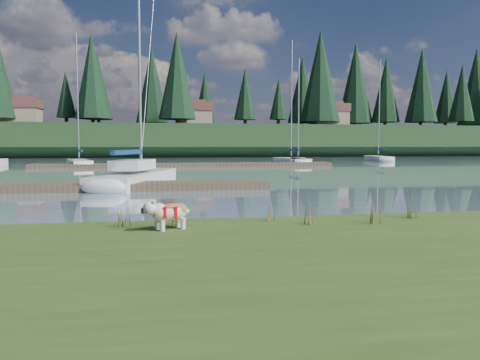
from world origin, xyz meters
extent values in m
plane|color=#839DAD|center=(0.00, 30.00, 0.00)|extent=(200.00, 200.00, 0.00)
cube|color=#36501B|center=(0.00, -6.00, 0.17)|extent=(60.00, 9.00, 0.35)
cube|color=black|center=(0.00, 73.00, 2.50)|extent=(200.00, 20.00, 5.00)
cylinder|color=silver|center=(-0.66, -2.78, 0.45)|extent=(0.10, 0.10, 0.20)
cylinder|color=silver|center=(-0.74, -2.59, 0.45)|extent=(0.10, 0.10, 0.20)
cylinder|color=silver|center=(-0.29, -2.62, 0.45)|extent=(0.10, 0.10, 0.20)
cylinder|color=silver|center=(-0.37, -2.43, 0.45)|extent=(0.10, 0.10, 0.20)
ellipsoid|color=silver|center=(-0.50, -2.60, 0.66)|extent=(0.74, 0.57, 0.31)
ellipsoid|color=#9D5F3B|center=(-0.50, -2.60, 0.76)|extent=(0.55, 0.47, 0.11)
ellipsoid|color=silver|center=(-0.87, -2.76, 0.76)|extent=(0.31, 0.31, 0.23)
cube|color=black|center=(-0.97, -2.80, 0.72)|extent=(0.11, 0.13, 0.09)
cube|color=white|center=(-1.64, 11.93, 0.22)|extent=(4.10, 8.60, 0.70)
ellipsoid|color=white|center=(-0.51, 15.97, 0.22)|extent=(2.38, 2.70, 0.70)
cylinder|color=silver|center=(-1.43, 12.67, 7.16)|extent=(0.14, 0.14, 12.73)
cube|color=navy|center=(-1.97, 10.73, 1.55)|extent=(1.22, 3.73, 0.20)
cube|color=white|center=(-1.76, 11.47, 0.95)|extent=(2.11, 3.30, 0.45)
cube|color=#4C3D2C|center=(-4.00, 9.00, 0.15)|extent=(16.00, 2.00, 0.30)
cube|color=#4C3D2C|center=(2.00, 30.00, 0.15)|extent=(26.00, 2.20, 0.30)
ellipsoid|color=white|center=(-15.69, 38.61, 0.22)|extent=(1.30, 1.62, 0.70)
cube|color=white|center=(-7.39, 32.63, 0.22)|extent=(3.25, 7.13, 0.70)
ellipsoid|color=white|center=(-8.25, 36.00, 0.22)|extent=(1.94, 2.21, 0.70)
cylinder|color=silver|center=(-7.39, 32.63, 6.23)|extent=(0.12, 0.12, 10.87)
cube|color=navy|center=(-7.15, 31.71, 1.40)|extent=(0.88, 2.73, 0.20)
cube|color=white|center=(12.91, 34.80, 0.22)|extent=(1.91, 7.53, 0.70)
ellipsoid|color=white|center=(12.80, 38.54, 0.22)|extent=(1.69, 2.09, 0.70)
cylinder|color=silver|center=(12.91, 34.80, 6.56)|extent=(0.12, 0.12, 11.51)
cube|color=navy|center=(12.94, 33.77, 1.40)|extent=(0.28, 2.98, 0.20)
cube|color=white|center=(13.54, 34.43, 0.22)|extent=(3.23, 6.42, 0.70)
ellipsoid|color=white|center=(14.48, 37.42, 0.22)|extent=(1.82, 2.04, 0.70)
cylinder|color=silver|center=(13.54, 34.43, 5.64)|extent=(0.12, 0.12, 9.68)
cube|color=navy|center=(13.29, 33.61, 1.40)|extent=(0.94, 2.44, 0.20)
cube|color=white|center=(26.00, 41.83, 0.22)|extent=(3.21, 7.76, 0.70)
ellipsoid|color=white|center=(26.77, 45.54, 0.22)|extent=(2.03, 2.35, 0.70)
cylinder|color=silver|center=(26.00, 41.83, 6.44)|extent=(0.12, 0.12, 11.28)
cube|color=navy|center=(25.80, 40.82, 1.40)|extent=(0.80, 2.99, 0.20)
cone|color=#475B23|center=(-0.50, -2.13, 0.60)|extent=(0.03, 0.03, 0.49)
cone|color=brown|center=(-0.39, -2.20, 0.55)|extent=(0.03, 0.03, 0.39)
cone|color=#475B23|center=(-0.44, -2.10, 0.62)|extent=(0.03, 0.03, 0.54)
cone|color=brown|center=(-0.36, -2.16, 0.52)|extent=(0.03, 0.03, 0.34)
cone|color=#475B23|center=(-0.48, -2.21, 0.57)|extent=(0.03, 0.03, 0.44)
cone|color=#475B23|center=(1.45, -2.05, 0.55)|extent=(0.03, 0.03, 0.40)
cone|color=brown|center=(1.56, -2.12, 0.51)|extent=(0.03, 0.03, 0.32)
cone|color=#475B23|center=(1.51, -2.02, 0.57)|extent=(0.03, 0.03, 0.44)
cone|color=brown|center=(1.59, -2.08, 0.49)|extent=(0.03, 0.03, 0.28)
cone|color=#475B23|center=(1.47, -2.13, 0.53)|extent=(0.03, 0.03, 0.36)
cone|color=#475B23|center=(3.35, -2.68, 0.61)|extent=(0.03, 0.03, 0.53)
cone|color=brown|center=(3.46, -2.75, 0.56)|extent=(0.03, 0.03, 0.42)
cone|color=#475B23|center=(3.41, -2.65, 0.64)|extent=(0.03, 0.03, 0.58)
cone|color=brown|center=(3.49, -2.71, 0.53)|extent=(0.03, 0.03, 0.37)
cone|color=#475B23|center=(3.37, -2.76, 0.59)|extent=(0.03, 0.03, 0.47)
cone|color=#475B23|center=(-1.41, -2.10, 0.59)|extent=(0.03, 0.03, 0.48)
cone|color=brown|center=(-1.30, -2.17, 0.54)|extent=(0.03, 0.03, 0.39)
cone|color=#475B23|center=(-1.35, -2.07, 0.62)|extent=(0.03, 0.03, 0.53)
cone|color=brown|center=(-1.27, -2.13, 0.52)|extent=(0.03, 0.03, 0.34)
cone|color=#475B23|center=(-1.39, -2.18, 0.57)|extent=(0.03, 0.03, 0.43)
cone|color=#475B23|center=(2.08, -2.56, 0.55)|extent=(0.03, 0.03, 0.40)
cone|color=brown|center=(2.19, -2.63, 0.51)|extent=(0.03, 0.03, 0.32)
cone|color=#475B23|center=(2.14, -2.53, 0.57)|extent=(0.03, 0.03, 0.44)
cone|color=brown|center=(2.22, -2.59, 0.49)|extent=(0.03, 0.03, 0.28)
cone|color=#475B23|center=(2.10, -2.64, 0.53)|extent=(0.03, 0.03, 0.36)
cone|color=#475B23|center=(4.43, -2.17, 0.58)|extent=(0.03, 0.03, 0.45)
cone|color=brown|center=(4.54, -2.24, 0.53)|extent=(0.03, 0.03, 0.36)
cone|color=#475B23|center=(4.49, -2.14, 0.60)|extent=(0.03, 0.03, 0.50)
cone|color=brown|center=(4.57, -2.20, 0.51)|extent=(0.03, 0.03, 0.32)
cone|color=#475B23|center=(4.45, -2.25, 0.55)|extent=(0.03, 0.03, 0.41)
cube|color=#33281C|center=(0.00, -1.60, 0.07)|extent=(60.00, 0.50, 0.14)
cylinder|color=#382619|center=(-10.00, 72.00, 5.90)|extent=(0.60, 0.60, 1.80)
cone|color=black|center=(-10.00, 72.00, 11.75)|extent=(4.84, 4.84, 11.00)
cylinder|color=#382619|center=(3.00, 66.00, 5.90)|extent=(0.60, 0.60, 1.80)
cone|color=black|center=(3.00, 66.00, 13.10)|extent=(6.16, 6.16, 14.00)
cylinder|color=#382619|center=(15.00, 70.00, 5.90)|extent=(0.60, 0.60, 1.80)
cone|color=black|center=(15.00, 70.00, 10.85)|extent=(3.96, 3.96, 9.00)
cylinder|color=#382619|center=(28.00, 68.00, 5.90)|extent=(0.60, 0.60, 1.80)
cone|color=black|center=(28.00, 68.00, 14.00)|extent=(7.04, 7.04, 16.00)
cylinder|color=#382619|center=(42.00, 71.00, 5.90)|extent=(0.60, 0.60, 1.80)
cone|color=black|center=(42.00, 71.00, 12.20)|extent=(5.28, 5.28, 12.00)
cylinder|color=#382619|center=(55.00, 67.00, 5.90)|extent=(0.60, 0.60, 1.80)
cone|color=black|center=(55.00, 67.00, 11.52)|extent=(4.62, 4.62, 10.50)
cube|color=gray|center=(-22.00, 70.00, 6.40)|extent=(6.00, 5.00, 2.80)
cube|color=brown|center=(-22.00, 70.00, 8.50)|extent=(6.30, 5.30, 1.40)
cube|color=brown|center=(-22.00, 70.00, 9.30)|extent=(4.20, 3.60, 0.70)
cube|color=gray|center=(6.00, 71.00, 6.40)|extent=(6.00, 5.00, 2.80)
cube|color=brown|center=(6.00, 71.00, 8.50)|extent=(6.30, 5.30, 1.40)
cube|color=brown|center=(6.00, 71.00, 9.30)|extent=(4.20, 3.60, 0.70)
cube|color=gray|center=(30.00, 69.00, 6.40)|extent=(6.00, 5.00, 2.80)
cube|color=brown|center=(30.00, 69.00, 8.50)|extent=(6.30, 5.30, 1.40)
cube|color=brown|center=(30.00, 69.00, 9.30)|extent=(4.20, 3.60, 0.70)
camera|label=1|loc=(-0.78, -11.01, 1.86)|focal=35.00mm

